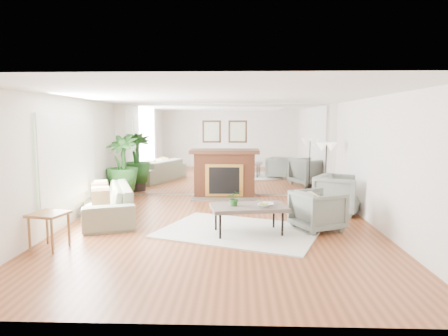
{
  "coord_description": "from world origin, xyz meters",
  "views": [
    {
      "loc": [
        0.36,
        -7.29,
        2.05
      ],
      "look_at": [
        0.08,
        0.6,
        1.1
      ],
      "focal_mm": 32.0,
      "sensor_mm": 36.0,
      "label": 1
    }
  ],
  "objects_px": {
    "coffee_table": "(248,208)",
    "armchair_front": "(318,210)",
    "potted_ficus": "(122,165)",
    "floor_lamp": "(326,152)",
    "fireplace": "(224,173)",
    "sofa": "(106,202)",
    "side_table": "(49,219)",
    "armchair_back": "(339,194)"
  },
  "relations": [
    {
      "from": "coffee_table",
      "to": "armchair_front",
      "type": "relative_size",
      "value": 1.75
    },
    {
      "from": "potted_ficus",
      "to": "floor_lamp",
      "type": "xyz_separation_m",
      "value": [
        5.08,
        -0.37,
        0.39
      ]
    },
    {
      "from": "fireplace",
      "to": "armchair_front",
      "type": "height_order",
      "value": "fireplace"
    },
    {
      "from": "fireplace",
      "to": "sofa",
      "type": "xyz_separation_m",
      "value": [
        -2.38,
        -2.47,
        -0.3
      ]
    },
    {
      "from": "sofa",
      "to": "floor_lamp",
      "type": "xyz_separation_m",
      "value": [
        4.86,
        1.57,
        0.94
      ]
    },
    {
      "from": "sofa",
      "to": "armchair_front",
      "type": "bearing_deg",
      "value": 59.9
    },
    {
      "from": "potted_ficus",
      "to": "fireplace",
      "type": "bearing_deg",
      "value": 11.59
    },
    {
      "from": "sofa",
      "to": "floor_lamp",
      "type": "height_order",
      "value": "floor_lamp"
    },
    {
      "from": "armchair_front",
      "to": "floor_lamp",
      "type": "height_order",
      "value": "floor_lamp"
    },
    {
      "from": "sofa",
      "to": "potted_ficus",
      "type": "bearing_deg",
      "value": 166.03
    },
    {
      "from": "sofa",
      "to": "fireplace",
      "type": "bearing_deg",
      "value": 115.68
    },
    {
      "from": "armchair_front",
      "to": "potted_ficus",
      "type": "height_order",
      "value": "potted_ficus"
    },
    {
      "from": "coffee_table",
      "to": "sofa",
      "type": "bearing_deg",
      "value": 160.26
    },
    {
      "from": "fireplace",
      "to": "side_table",
      "type": "height_order",
      "value": "fireplace"
    },
    {
      "from": "coffee_table",
      "to": "sofa",
      "type": "xyz_separation_m",
      "value": [
        -2.93,
        1.05,
        -0.13
      ]
    },
    {
      "from": "fireplace",
      "to": "floor_lamp",
      "type": "bearing_deg",
      "value": -20.01
    },
    {
      "from": "coffee_table",
      "to": "armchair_front",
      "type": "xyz_separation_m",
      "value": [
        1.3,
        0.33,
        -0.11
      ]
    },
    {
      "from": "sofa",
      "to": "armchair_front",
      "type": "distance_m",
      "value": 4.29
    },
    {
      "from": "coffee_table",
      "to": "armchair_back",
      "type": "bearing_deg",
      "value": 40.31
    },
    {
      "from": "floor_lamp",
      "to": "armchair_front",
      "type": "bearing_deg",
      "value": -105.39
    },
    {
      "from": "coffee_table",
      "to": "armchair_back",
      "type": "xyz_separation_m",
      "value": [
        2.05,
        1.74,
        -0.06
      ]
    },
    {
      "from": "fireplace",
      "to": "sofa",
      "type": "height_order",
      "value": "fireplace"
    },
    {
      "from": "side_table",
      "to": "floor_lamp",
      "type": "distance_m",
      "value": 6.29
    },
    {
      "from": "armchair_back",
      "to": "floor_lamp",
      "type": "height_order",
      "value": "floor_lamp"
    },
    {
      "from": "armchair_front",
      "to": "floor_lamp",
      "type": "distance_m",
      "value": 2.55
    },
    {
      "from": "fireplace",
      "to": "armchair_front",
      "type": "xyz_separation_m",
      "value": [
        1.85,
        -3.2,
        -0.28
      ]
    },
    {
      "from": "fireplace",
      "to": "potted_ficus",
      "type": "distance_m",
      "value": 2.67
    },
    {
      "from": "coffee_table",
      "to": "potted_ficus",
      "type": "bearing_deg",
      "value": 136.47
    },
    {
      "from": "armchair_back",
      "to": "sofa",
      "type": "bearing_deg",
      "value": 127.76
    },
    {
      "from": "potted_ficus",
      "to": "coffee_table",
      "type": "bearing_deg",
      "value": -43.53
    },
    {
      "from": "coffee_table",
      "to": "floor_lamp",
      "type": "xyz_separation_m",
      "value": [
        1.93,
        2.62,
        0.81
      ]
    },
    {
      "from": "armchair_back",
      "to": "armchair_front",
      "type": "distance_m",
      "value": 1.6
    },
    {
      "from": "fireplace",
      "to": "coffee_table",
      "type": "relative_size",
      "value": 1.42
    },
    {
      "from": "side_table",
      "to": "fireplace",
      "type": "bearing_deg",
      "value": 59.19
    },
    {
      "from": "fireplace",
      "to": "side_table",
      "type": "distance_m",
      "value": 5.18
    },
    {
      "from": "potted_ficus",
      "to": "armchair_back",
      "type": "bearing_deg",
      "value": -13.54
    },
    {
      "from": "sofa",
      "to": "armchair_front",
      "type": "relative_size",
      "value": 2.94
    },
    {
      "from": "coffee_table",
      "to": "armchair_front",
      "type": "bearing_deg",
      "value": 14.17
    },
    {
      "from": "coffee_table",
      "to": "armchair_back",
      "type": "distance_m",
      "value": 2.69
    },
    {
      "from": "sofa",
      "to": "side_table",
      "type": "bearing_deg",
      "value": -28.19
    },
    {
      "from": "armchair_front",
      "to": "potted_ficus",
      "type": "distance_m",
      "value": 5.22
    },
    {
      "from": "coffee_table",
      "to": "floor_lamp",
      "type": "height_order",
      "value": "floor_lamp"
    }
  ]
}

